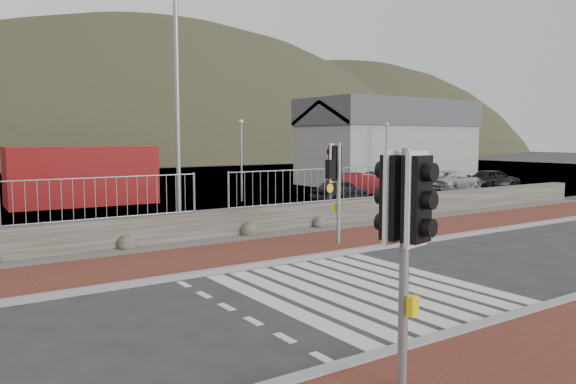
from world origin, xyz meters
TOP-DOWN VIEW (x-y plane):
  - ground at (0.00, 0.00)m, footprint 220.00×220.00m
  - sidewalk_far at (0.00, 4.50)m, footprint 40.00×3.00m
  - kerb_near at (0.00, -3.00)m, footprint 40.00×0.25m
  - kerb_far at (0.00, 3.00)m, footprint 40.00×0.25m
  - zebra_crossing at (-0.00, 0.00)m, footprint 4.62×5.60m
  - gravel_strip at (0.00, 6.50)m, footprint 40.00×1.50m
  - stone_wall at (0.00, 7.30)m, footprint 40.00×0.60m
  - railing at (0.00, 7.15)m, footprint 18.07×0.07m
  - quay at (0.00, 27.90)m, footprint 120.00×40.00m
  - harbor_building at (20.00, 19.90)m, footprint 12.20×6.20m
  - hills_backdrop at (6.74, 87.90)m, footprint 254.00×90.00m
  - traffic_signal_near at (-2.86, -3.96)m, footprint 0.49×0.35m
  - traffic_signal_far at (2.56, 4.01)m, footprint 0.75×0.34m
  - streetlight at (-0.56, 8.06)m, footprint 1.71×0.61m
  - shipping_container at (-1.01, 19.01)m, footprint 6.84×3.12m
  - car_a at (9.71, 12.57)m, footprint 3.65×2.03m
  - car_b at (12.67, 14.13)m, footprint 4.19×2.36m
  - car_c at (14.87, 14.82)m, footprint 4.66×2.22m
  - car_d at (18.40, 12.97)m, footprint 5.01×3.09m
  - car_e at (23.03, 13.41)m, footprint 3.81×2.06m

SIDE VIEW (x-z plane):
  - hills_backdrop at x=6.74m, z-range -73.05..26.95m
  - ground at x=0.00m, z-range 0.00..0.00m
  - quay at x=0.00m, z-range -0.25..0.25m
  - zebra_crossing at x=0.00m, z-range 0.00..0.01m
  - gravel_strip at x=0.00m, z-range 0.00..0.06m
  - sidewalk_far at x=0.00m, z-range 0.00..0.08m
  - kerb_near at x=0.00m, z-range -0.01..0.11m
  - kerb_far at x=0.00m, z-range -0.01..0.11m
  - stone_wall at x=0.00m, z-range 0.00..0.90m
  - car_a at x=9.71m, z-range 0.00..1.17m
  - car_e at x=23.03m, z-range 0.00..1.23m
  - car_d at x=18.40m, z-range 0.00..1.29m
  - car_b at x=12.67m, z-range 0.00..1.31m
  - car_c at x=14.87m, z-range 0.00..1.31m
  - shipping_container at x=-1.01m, z-range 0.00..2.80m
  - railing at x=0.00m, z-range 1.21..2.43m
  - traffic_signal_far at x=2.56m, z-range 0.69..3.76m
  - traffic_signal_near at x=-2.86m, z-range 0.70..3.79m
  - harbor_building at x=20.00m, z-range 0.03..5.83m
  - streetlight at x=-0.56m, z-range 0.51..8.72m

